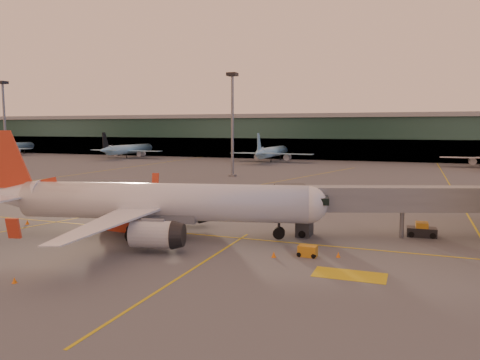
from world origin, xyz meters
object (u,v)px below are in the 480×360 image
(catering_truck, at_px, (123,206))
(gpu_cart, at_px, (308,251))
(main_airplane, at_px, (151,203))
(pushback_tug, at_px, (422,231))

(catering_truck, height_order, gpu_cart, catering_truck)
(main_airplane, bearing_deg, catering_truck, 143.83)
(main_airplane, xyz_separation_m, catering_truck, (-5.34, 2.27, -1.04))
(gpu_cart, distance_m, pushback_tug, 16.28)
(main_airplane, relative_size, catering_truck, 5.83)
(catering_truck, xyz_separation_m, pushback_tug, (33.61, 8.76, -2.16))
(gpu_cart, xyz_separation_m, pushback_tug, (10.28, 12.62, 0.15))
(catering_truck, distance_m, gpu_cart, 23.76)
(catering_truck, height_order, pushback_tug, catering_truck)
(main_airplane, height_order, pushback_tug, main_airplane)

